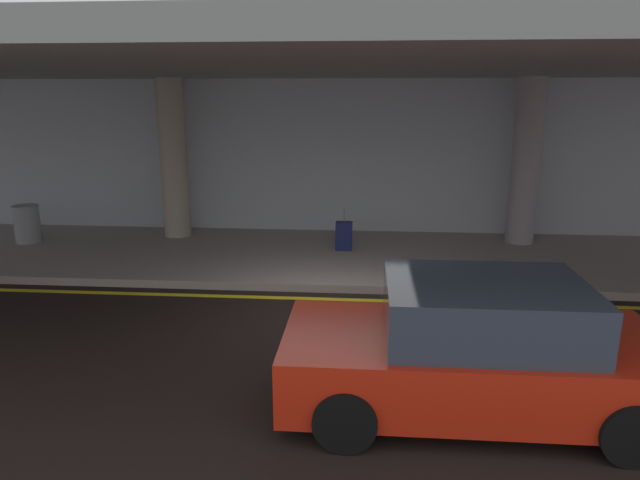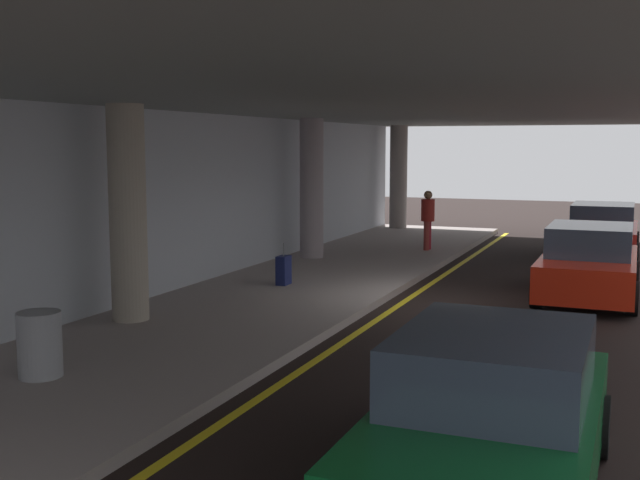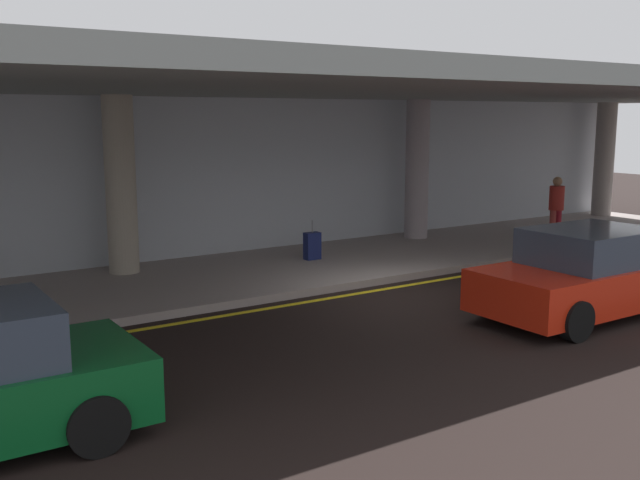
{
  "view_description": "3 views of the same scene",
  "coord_description": "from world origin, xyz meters",
  "px_view_note": "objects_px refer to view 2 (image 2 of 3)",
  "views": [
    {
      "loc": [
        0.47,
        -8.45,
        3.4
      ],
      "look_at": [
        -0.32,
        1.25,
        0.91
      ],
      "focal_mm": 31.65,
      "sensor_mm": 36.0,
      "label": 1
    },
    {
      "loc": [
        -14.92,
        -3.56,
        3.13
      ],
      "look_at": [
        -0.55,
        2.3,
        1.23
      ],
      "focal_mm": 43.87,
      "sensor_mm": 36.0,
      "label": 2
    },
    {
      "loc": [
        -8.78,
        -10.26,
        3.39
      ],
      "look_at": [
        -0.6,
        2.12,
        0.84
      ],
      "focal_mm": 40.75,
      "sensor_mm": 36.0,
      "label": 3
    }
  ],
  "objects_px": {
    "trash_bin_steel": "(40,344)",
    "car_red_no2": "(602,232)",
    "support_column_left_mid": "(128,213)",
    "support_column_right_mid": "(398,177)",
    "car_red": "(589,264)",
    "car_dark_green": "(491,420)",
    "support_column_center": "(312,189)",
    "traveler_with_luggage": "(428,216)",
    "suitcase_upright_primary": "(284,270)"
  },
  "relations": [
    {
      "from": "support_column_center",
      "to": "car_dark_green",
      "type": "height_order",
      "value": "support_column_center"
    },
    {
      "from": "car_red",
      "to": "car_dark_green",
      "type": "distance_m",
      "value": 9.88
    },
    {
      "from": "car_red",
      "to": "car_dark_green",
      "type": "bearing_deg",
      "value": 175.97
    },
    {
      "from": "suitcase_upright_primary",
      "to": "car_red_no2",
      "type": "bearing_deg",
      "value": -14.68
    },
    {
      "from": "support_column_left_mid",
      "to": "trash_bin_steel",
      "type": "xyz_separation_m",
      "value": [
        -3.21,
        -0.91,
        -1.4
      ]
    },
    {
      "from": "car_red",
      "to": "car_dark_green",
      "type": "height_order",
      "value": "same"
    },
    {
      "from": "support_column_left_mid",
      "to": "support_column_right_mid",
      "type": "height_order",
      "value": "same"
    },
    {
      "from": "traveler_with_luggage",
      "to": "support_column_center",
      "type": "bearing_deg",
      "value": -158.89
    },
    {
      "from": "car_red_no2",
      "to": "suitcase_upright_primary",
      "type": "xyz_separation_m",
      "value": [
        -7.87,
        6.06,
        -0.25
      ]
    },
    {
      "from": "support_column_right_mid",
      "to": "car_red",
      "type": "relative_size",
      "value": 0.89
    },
    {
      "from": "car_red_no2",
      "to": "car_dark_green",
      "type": "bearing_deg",
      "value": 179.24
    },
    {
      "from": "car_red",
      "to": "car_red_no2",
      "type": "relative_size",
      "value": 1.0
    },
    {
      "from": "support_column_center",
      "to": "car_red",
      "type": "distance_m",
      "value": 7.57
    },
    {
      "from": "car_dark_green",
      "to": "support_column_left_mid",
      "type": "bearing_deg",
      "value": -117.28
    },
    {
      "from": "car_red_no2",
      "to": "trash_bin_steel",
      "type": "relative_size",
      "value": 4.82
    },
    {
      "from": "car_red",
      "to": "trash_bin_steel",
      "type": "distance_m",
      "value": 10.83
    },
    {
      "from": "support_column_right_mid",
      "to": "car_red_no2",
      "type": "xyz_separation_m",
      "value": [
        -4.1,
        -7.08,
        -1.26
      ]
    },
    {
      "from": "support_column_left_mid",
      "to": "traveler_with_luggage",
      "type": "xyz_separation_m",
      "value": [
        10.63,
        -2.47,
        -0.86
      ]
    },
    {
      "from": "car_red",
      "to": "trash_bin_steel",
      "type": "xyz_separation_m",
      "value": [
        -8.89,
        6.18,
        -0.14
      ]
    },
    {
      "from": "suitcase_upright_primary",
      "to": "support_column_left_mid",
      "type": "bearing_deg",
      "value": -171.32
    },
    {
      "from": "support_column_left_mid",
      "to": "traveler_with_luggage",
      "type": "bearing_deg",
      "value": -13.06
    },
    {
      "from": "traveler_with_luggage",
      "to": "suitcase_upright_primary",
      "type": "height_order",
      "value": "traveler_with_luggage"
    },
    {
      "from": "support_column_center",
      "to": "suitcase_upright_primary",
      "type": "xyz_separation_m",
      "value": [
        -3.98,
        -1.02,
        -1.51
      ]
    },
    {
      "from": "support_column_center",
      "to": "car_red_no2",
      "type": "relative_size",
      "value": 0.89
    },
    {
      "from": "car_dark_green",
      "to": "traveler_with_luggage",
      "type": "bearing_deg",
      "value": -159.37
    },
    {
      "from": "suitcase_upright_primary",
      "to": "trash_bin_steel",
      "type": "height_order",
      "value": "suitcase_upright_primary"
    },
    {
      "from": "car_red",
      "to": "suitcase_upright_primary",
      "type": "xyz_separation_m",
      "value": [
        -1.66,
        6.07,
        -0.25
      ]
    },
    {
      "from": "trash_bin_steel",
      "to": "car_red_no2",
      "type": "bearing_deg",
      "value": -22.21
    },
    {
      "from": "car_red",
      "to": "support_column_center",
      "type": "bearing_deg",
      "value": 69.4
    },
    {
      "from": "support_column_right_mid",
      "to": "trash_bin_steel",
      "type": "relative_size",
      "value": 4.29
    },
    {
      "from": "car_dark_green",
      "to": "car_red_no2",
      "type": "xyz_separation_m",
      "value": [
        16.08,
        -0.24,
        0.0
      ]
    },
    {
      "from": "support_column_left_mid",
      "to": "car_red",
      "type": "height_order",
      "value": "support_column_left_mid"
    },
    {
      "from": "support_column_center",
      "to": "car_red",
      "type": "height_order",
      "value": "support_column_center"
    },
    {
      "from": "support_column_left_mid",
      "to": "car_red_no2",
      "type": "bearing_deg",
      "value": -30.75
    },
    {
      "from": "support_column_left_mid",
      "to": "car_red_no2",
      "type": "relative_size",
      "value": 0.89
    },
    {
      "from": "support_column_right_mid",
      "to": "car_dark_green",
      "type": "bearing_deg",
      "value": -161.28
    },
    {
      "from": "car_red",
      "to": "traveler_with_luggage",
      "type": "relative_size",
      "value": 2.44
    },
    {
      "from": "support_column_left_mid",
      "to": "support_column_right_mid",
      "type": "relative_size",
      "value": 1.0
    },
    {
      "from": "support_column_right_mid",
      "to": "car_red_no2",
      "type": "bearing_deg",
      "value": -120.08
    },
    {
      "from": "car_dark_green",
      "to": "car_red_no2",
      "type": "bearing_deg",
      "value": -176.68
    },
    {
      "from": "support_column_right_mid",
      "to": "traveler_with_luggage",
      "type": "relative_size",
      "value": 2.17
    },
    {
      "from": "car_red",
      "to": "trash_bin_steel",
      "type": "height_order",
      "value": "car_red"
    },
    {
      "from": "support_column_left_mid",
      "to": "support_column_center",
      "type": "height_order",
      "value": "same"
    },
    {
      "from": "support_column_right_mid",
      "to": "car_dark_green",
      "type": "xyz_separation_m",
      "value": [
        -20.18,
        -6.84,
        -1.26
      ]
    },
    {
      "from": "support_column_center",
      "to": "support_column_right_mid",
      "type": "distance_m",
      "value": 8.0
    },
    {
      "from": "car_dark_green",
      "to": "car_red_no2",
      "type": "relative_size",
      "value": 1.0
    },
    {
      "from": "support_column_right_mid",
      "to": "car_red_no2",
      "type": "height_order",
      "value": "support_column_right_mid"
    },
    {
      "from": "support_column_right_mid",
      "to": "trash_bin_steel",
      "type": "xyz_separation_m",
      "value": [
        -19.21,
        -0.91,
        -1.4
      ]
    },
    {
      "from": "car_red",
      "to": "traveler_with_luggage",
      "type": "bearing_deg",
      "value": 40.59
    },
    {
      "from": "traveler_with_luggage",
      "to": "suitcase_upright_primary",
      "type": "xyz_separation_m",
      "value": [
        -6.6,
        1.45,
        -0.65
      ]
    }
  ]
}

